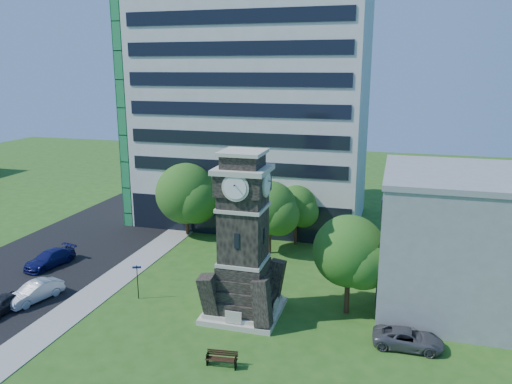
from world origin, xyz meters
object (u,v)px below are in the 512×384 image
(park_bench, at_px, (222,358))
(street_sign, at_px, (137,278))
(clock_tower, at_px, (243,246))
(car_street_north, at_px, (50,259))
(car_street_mid, at_px, (35,292))
(car_street_south, at_px, (1,305))
(car_east_lot, at_px, (408,339))

(park_bench, xyz_separation_m, street_sign, (-9.44, 6.83, 1.23))
(clock_tower, distance_m, street_sign, 9.41)
(car_street_north, xyz_separation_m, street_sign, (11.12, -3.76, 1.04))
(car_street_mid, relative_size, park_bench, 2.32)
(clock_tower, bearing_deg, car_street_south, -164.27)
(clock_tower, xyz_separation_m, street_sign, (-8.73, 0.02, -3.52))
(car_street_mid, bearing_deg, clock_tower, 24.77)
(car_street_north, bearing_deg, car_east_lot, 3.08)
(car_street_mid, bearing_deg, car_east_lot, 17.99)
(car_street_south, height_order, street_sign, street_sign)
(car_street_mid, xyz_separation_m, car_street_north, (-3.54, 6.30, -0.01))
(car_east_lot, distance_m, park_bench, 12.16)
(car_street_south, xyz_separation_m, park_bench, (18.10, -1.91, -0.11))
(clock_tower, xyz_separation_m, car_street_mid, (-16.31, -2.51, -4.55))
(car_east_lot, relative_size, street_sign, 1.61)
(park_bench, distance_m, street_sign, 11.72)
(car_east_lot, bearing_deg, clock_tower, 81.68)
(clock_tower, relative_size, car_street_mid, 2.75)
(clock_tower, bearing_deg, car_street_north, 169.20)
(car_street_mid, bearing_deg, car_street_north, 135.32)
(car_street_mid, distance_m, park_bench, 17.56)
(clock_tower, xyz_separation_m, park_bench, (0.71, -6.80, -4.75))
(car_street_north, bearing_deg, street_sign, -6.02)
(car_street_north, bearing_deg, car_street_south, -61.48)
(car_street_south, height_order, car_street_north, car_street_north)
(car_street_mid, bearing_deg, park_bench, 1.87)
(clock_tower, distance_m, car_street_north, 20.72)
(car_street_south, height_order, car_street_mid, car_street_mid)
(clock_tower, xyz_separation_m, car_street_south, (-17.39, -4.90, -4.64))
(clock_tower, distance_m, car_street_mid, 17.12)
(car_street_south, relative_size, car_east_lot, 0.83)
(clock_tower, relative_size, park_bench, 6.36)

